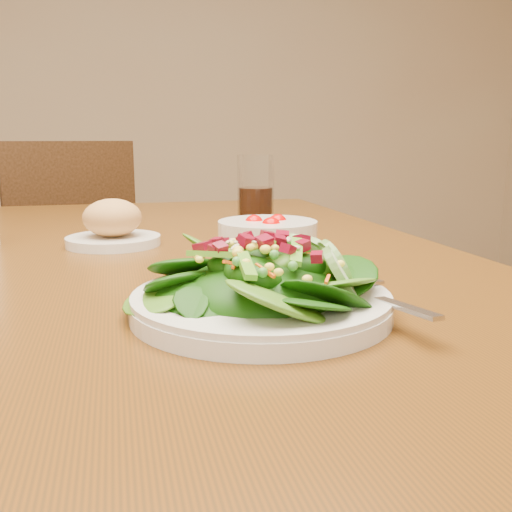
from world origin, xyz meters
TOP-DOWN VIEW (x-y plane):
  - dining_table at (0.00, 0.00)m, footprint 0.90×1.40m
  - chair_far at (-0.22, 1.12)m, footprint 0.54×0.54m
  - salad_plate at (0.09, -0.32)m, footprint 0.25×0.25m
  - bread_plate at (-0.06, 0.09)m, footprint 0.15×0.15m
  - tomato_bowl at (0.17, 0.01)m, footprint 0.15×0.15m
  - drinking_glass at (0.23, 0.32)m, footprint 0.08×0.08m

SIDE VIEW (x-z plane):
  - chair_far at x=-0.22m, z-range 0.03..0.94m
  - dining_table at x=0.00m, z-range 0.27..1.02m
  - tomato_bowl at x=0.17m, z-range 0.75..0.80m
  - salad_plate at x=0.09m, z-range 0.74..0.81m
  - bread_plate at x=-0.06m, z-range 0.74..0.82m
  - drinking_glass at x=0.23m, z-range 0.74..0.87m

